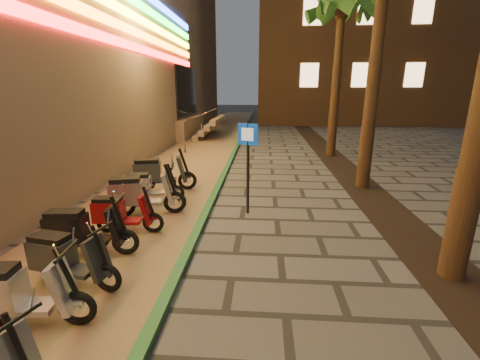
# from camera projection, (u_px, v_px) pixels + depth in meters

# --- Properties ---
(parking_strip) EXTENTS (3.40, 60.00, 0.01)m
(parking_strip) POSITION_uv_depth(u_px,v_px,m) (189.00, 163.00, 13.39)
(parking_strip) COLOR #8C7251
(parking_strip) RESTS_ON ground
(green_curb) EXTENTS (0.18, 60.00, 0.10)m
(green_curb) POSITION_uv_depth(u_px,v_px,m) (230.00, 162.00, 13.26)
(green_curb) COLOR #276834
(green_curb) RESTS_ON ground
(planting_strip) EXTENTS (1.20, 40.00, 0.02)m
(planting_strip) POSITION_uv_depth(u_px,v_px,m) (385.00, 210.00, 8.17)
(planting_strip) COLOR black
(planting_strip) RESTS_ON ground
(palm_d) EXTENTS (2.97, 3.02, 7.16)m
(palm_d) POSITION_uv_depth(u_px,v_px,m) (341.00, 14.00, 13.25)
(palm_d) COLOR #472D19
(palm_d) RESTS_ON ground
(pedestrian_sign) EXTENTS (0.48, 0.21, 2.28)m
(pedestrian_sign) POSITION_uv_depth(u_px,v_px,m) (248.00, 155.00, 7.58)
(pedestrian_sign) COLOR black
(pedestrian_sign) RESTS_ON ground
(scooter_5) EXTENTS (1.60, 0.60, 1.12)m
(scooter_5) POSITION_uv_depth(u_px,v_px,m) (14.00, 293.00, 4.05)
(scooter_5) COLOR black
(scooter_5) RESTS_ON ground
(scooter_6) EXTENTS (1.54, 0.67, 1.08)m
(scooter_6) POSITION_uv_depth(u_px,v_px,m) (65.00, 258.00, 4.94)
(scooter_6) COLOR black
(scooter_6) RESTS_ON ground
(scooter_7) EXTENTS (1.64, 0.62, 1.15)m
(scooter_7) POSITION_uv_depth(u_px,v_px,m) (81.00, 230.00, 5.83)
(scooter_7) COLOR black
(scooter_7) RESTS_ON ground
(scooter_8) EXTENTS (1.47, 0.52, 1.04)m
(scooter_8) POSITION_uv_depth(u_px,v_px,m) (119.00, 213.00, 6.78)
(scooter_8) COLOR black
(scooter_8) RESTS_ON ground
(scooter_9) EXTENTS (1.79, 0.89, 1.26)m
(scooter_9) POSITION_uv_depth(u_px,v_px,m) (138.00, 194.00, 7.68)
(scooter_9) COLOR black
(scooter_9) RESTS_ON ground
(scooter_10) EXTENTS (1.53, 0.72, 1.08)m
(scooter_10) POSITION_uv_depth(u_px,v_px,m) (147.00, 186.00, 8.55)
(scooter_10) COLOR black
(scooter_10) RESTS_ON ground
(scooter_11) EXTENTS (1.83, 0.86, 1.29)m
(scooter_11) POSITION_uv_depth(u_px,v_px,m) (158.00, 173.00, 9.56)
(scooter_11) COLOR black
(scooter_11) RESTS_ON ground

